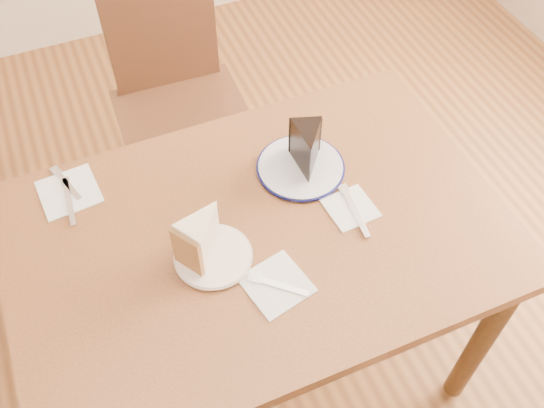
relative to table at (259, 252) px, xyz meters
The scene contains 14 objects.
ground 0.65m from the table, ahead, with size 4.00×4.00×0.00m, color #4F2C15.
table is the anchor object (origin of this frame).
chair_far 0.79m from the table, 88.97° to the left, with size 0.45×0.45×0.89m.
plate_cream 0.17m from the table, 164.76° to the right, with size 0.18×0.18×0.01m, color white.
plate_navy 0.25m from the table, 38.19° to the left, with size 0.22×0.22×0.01m, color white.
carrot_cake 0.22m from the table, behind, with size 0.08×0.11×0.11m, color beige, non-canonical shape.
chocolate_cake 0.28m from the table, 34.67° to the left, with size 0.08×0.11×0.11m, color black, non-canonical shape.
napkin_cream 0.19m from the table, 96.84° to the right, with size 0.13×0.13×0.00m, color white.
napkin_navy 0.26m from the table, ahead, with size 0.11×0.11×0.00m, color white.
napkin_spare 0.51m from the table, 143.50° to the left, with size 0.14×0.14×0.00m, color white.
fork_cream 0.20m from the table, 95.51° to the right, with size 0.01×0.14×0.00m, color silver.
knife_navy 0.27m from the table, 10.09° to the right, with size 0.02×0.17×0.00m, color silver.
fork_spare 0.52m from the table, 141.01° to the left, with size 0.01×0.14×0.00m, color silver.
knife_spare 0.49m from the table, 147.16° to the left, with size 0.01×0.16×0.00m, color silver.
Camera 1 is at (-0.30, -0.80, 1.94)m, focal length 40.00 mm.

